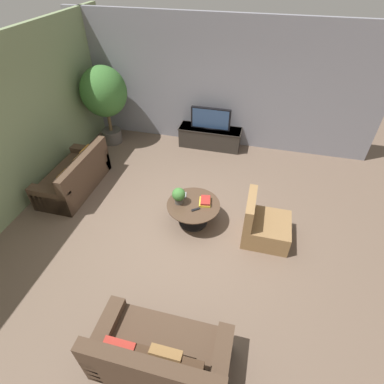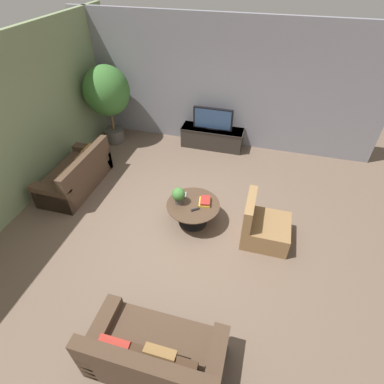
# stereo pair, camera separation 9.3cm
# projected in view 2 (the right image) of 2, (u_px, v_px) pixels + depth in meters

# --- Properties ---
(ground_plane) EXTENTS (24.00, 24.00, 0.00)m
(ground_plane) POSITION_uv_depth(u_px,v_px,m) (182.00, 227.00, 5.61)
(ground_plane) COLOR brown
(back_wall_stone) EXTENTS (7.40, 0.12, 3.00)m
(back_wall_stone) POSITION_uv_depth(u_px,v_px,m) (221.00, 85.00, 7.05)
(back_wall_stone) COLOR gray
(back_wall_stone) RESTS_ON ground
(side_wall_left) EXTENTS (0.12, 7.40, 3.00)m
(side_wall_left) POSITION_uv_depth(u_px,v_px,m) (13.00, 127.00, 5.45)
(side_wall_left) COLOR gray
(side_wall_left) RESTS_ON ground
(media_console) EXTENTS (1.56, 0.50, 0.51)m
(media_console) POSITION_uv_depth(u_px,v_px,m) (212.00, 137.00, 7.62)
(media_console) COLOR #2D2823
(media_console) RESTS_ON ground
(television) EXTENTS (0.97, 0.13, 0.54)m
(television) POSITION_uv_depth(u_px,v_px,m) (213.00, 119.00, 7.29)
(television) COLOR black
(television) RESTS_ON media_console
(coffee_table) EXTENTS (0.97, 0.97, 0.44)m
(coffee_table) POSITION_uv_depth(u_px,v_px,m) (193.00, 210.00, 5.51)
(coffee_table) COLOR black
(coffee_table) RESTS_ON ground
(couch_by_wall) EXTENTS (0.84, 1.71, 0.84)m
(couch_by_wall) POSITION_uv_depth(u_px,v_px,m) (77.00, 175.00, 6.35)
(couch_by_wall) COLOR #4C3828
(couch_by_wall) RESTS_ON ground
(couch_near_entry) EXTENTS (1.64, 0.84, 0.84)m
(couch_near_entry) POSITION_uv_depth(u_px,v_px,m) (155.00, 355.00, 3.60)
(couch_near_entry) COLOR #4C3828
(couch_near_entry) RESTS_ON ground
(armchair_wicker) EXTENTS (0.80, 0.76, 0.86)m
(armchair_wicker) POSITION_uv_depth(u_px,v_px,m) (263.00, 227.00, 5.23)
(armchair_wicker) COLOR olive
(armchair_wicker) RESTS_ON ground
(potted_palm_tall) EXTENTS (1.10, 1.10, 1.95)m
(potted_palm_tall) POSITION_uv_depth(u_px,v_px,m) (107.00, 94.00, 7.19)
(potted_palm_tall) COLOR #514C47
(potted_palm_tall) RESTS_ON ground
(potted_plant_tabletop) EXTENTS (0.24, 0.24, 0.32)m
(potted_plant_tabletop) POSITION_uv_depth(u_px,v_px,m) (179.00, 195.00, 5.36)
(potted_plant_tabletop) COLOR #514C47
(potted_plant_tabletop) RESTS_ON coffee_table
(book_stack) EXTENTS (0.24, 0.29, 0.08)m
(book_stack) POSITION_uv_depth(u_px,v_px,m) (205.00, 201.00, 5.43)
(book_stack) COLOR gold
(book_stack) RESTS_ON coffee_table
(remote_black) EXTENTS (0.15, 0.13, 0.02)m
(remote_black) POSITION_uv_depth(u_px,v_px,m) (195.00, 209.00, 5.31)
(remote_black) COLOR black
(remote_black) RESTS_ON coffee_table
(remote_silver) EXTENTS (0.07, 0.16, 0.02)m
(remote_silver) POSITION_uv_depth(u_px,v_px,m) (185.00, 195.00, 5.61)
(remote_silver) COLOR gray
(remote_silver) RESTS_ON coffee_table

